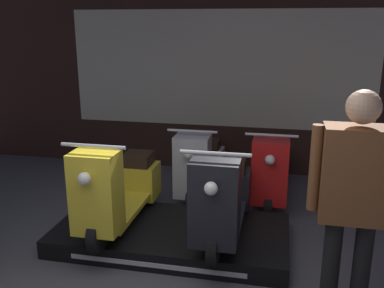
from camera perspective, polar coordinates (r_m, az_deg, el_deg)
name	(u,v)px	position (r m, az deg, el deg)	size (l,w,h in m)	color
shop_wall_back	(219,66)	(6.42, 3.68, 10.37)	(8.16, 0.09, 3.20)	#331E19
display_platform	(171,235)	(4.52, -2.76, -12.05)	(2.37, 1.15, 0.19)	black
scooter_display_left	(118,189)	(4.42, -9.79, -5.93)	(0.59, 1.60, 1.01)	black
scooter_display_right	(223,198)	(4.16, 4.12, -7.13)	(0.59, 1.60, 1.01)	black
scooter_backrow_0	(200,166)	(5.61, 1.11, -2.96)	(0.59, 1.60, 1.01)	black
scooter_backrow_1	(270,171)	(5.52, 10.42, -3.54)	(0.59, 1.60, 1.01)	black
person_right_browsing	(354,190)	(3.21, 20.84, -5.80)	(0.64, 0.27, 1.79)	black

